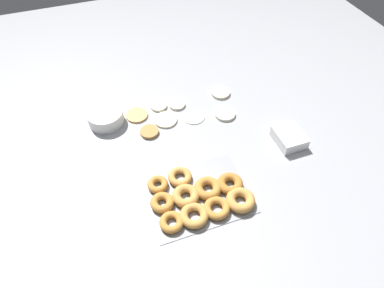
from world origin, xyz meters
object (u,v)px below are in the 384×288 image
Objects in this scene: pancake_2 at (166,120)px; pancake_3 at (225,114)px; pancake_4 at (137,115)px; donut_tray at (200,197)px; pancake_7 at (149,132)px; pancake_5 at (159,106)px; pancake_6 at (177,105)px; batter_bowl at (106,117)px; container_stack at (289,138)px; pancake_1 at (194,116)px; pancake_0 at (221,93)px.

pancake_2 is 0.29m from pancake_3.
pancake_4 is (-0.41, 0.14, -0.00)m from pancake_3.
pancake_3 is 0.43m from pancake_4.
pancake_7 is at bearing 102.25° from donut_tray.
pancake_5 is (-0.29, 0.17, -0.00)m from pancake_3.
pancake_6 is 0.20× the size of donut_tray.
donut_tray is (-0.00, -0.58, 0.01)m from pancake_5.
batter_bowl is (-0.27, -0.02, 0.03)m from pancake_5.
pancake_3 reaches higher than pancake_4.
pancake_5 is (-0.00, 0.11, 0.00)m from pancake_2.
batter_bowl reaches higher than pancake_2.
pancake_5 is 0.65m from container_stack.
pancake_2 is at bearing 146.39° from container_stack.
pancake_6 is at bearing 80.85° from donut_tray.
container_stack reaches higher than pancake_3.
pancake_3 is 0.33m from container_stack.
pancake_6 reaches higher than pancake_2.
pancake_3 is (0.15, -0.04, 0.00)m from pancake_1.
pancake_2 is at bearing -18.10° from batter_bowl.
pancake_5 is 0.20× the size of donut_tray.
pancake_1 is at bearing -65.07° from pancake_6.
pancake_1 is at bearing -148.38° from pancake_0.
pancake_2 reaches higher than pancake_1.
pancake_2 is (-0.14, 0.02, 0.00)m from pancake_1.
pancake_3 is 0.71× the size of container_stack.
batter_bowl is (-0.27, 0.57, 0.01)m from donut_tray.
pancake_6 is at bearing 37.37° from pancake_7.
batter_bowl is (-0.60, -0.01, 0.03)m from pancake_0.
pancake_5 is 0.59m from donut_tray.
pancake_6 is (-0.24, -0.01, -0.00)m from pancake_0.
pancake_7 is (-0.10, -0.05, 0.00)m from pancake_2.
pancake_0 is 0.66m from donut_tray.
container_stack reaches higher than pancake_6.
pancake_1 is 0.26× the size of donut_tray.
donut_tray is 0.63m from batter_bowl.
donut_tray is (0.12, -0.56, 0.01)m from pancake_4.
donut_tray is at bearing -107.30° from pancake_1.
container_stack is at bearing -69.41° from pancake_0.
pancake_7 is (-0.23, -0.03, 0.00)m from pancake_1.
pancake_4 is (-0.12, 0.08, 0.00)m from pancake_2.
pancake_4 is at bearing -177.99° from pancake_0.
pancake_0 is 0.89× the size of pancake_2.
pancake_5 is (-0.33, 0.01, -0.00)m from pancake_0.
pancake_4 is 1.30× the size of pancake_6.
donut_tray reaches higher than pancake_2.
pancake_4 is at bearing 158.48° from pancake_1.
pancake_2 is 1.28× the size of pancake_7.
donut_tray is (-0.09, -0.56, 0.01)m from pancake_6.
pancake_7 is (-0.09, -0.16, 0.00)m from pancake_5.
pancake_3 reaches higher than pancake_5.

